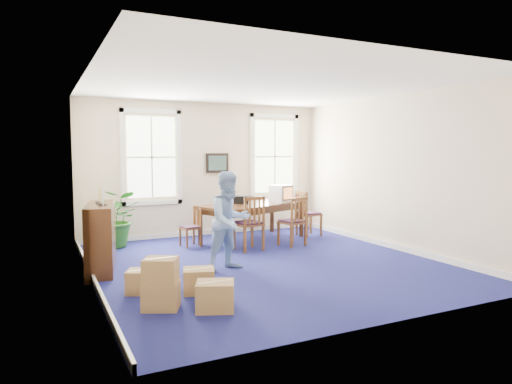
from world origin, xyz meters
name	(u,v)px	position (x,y,z in m)	size (l,w,h in m)	color
floor	(265,263)	(0.00, 0.00, 0.00)	(6.50, 6.50, 0.00)	navy
ceiling	(266,85)	(0.00, 0.00, 3.20)	(6.50, 6.50, 0.00)	white
wall_back	(205,169)	(0.00, 3.25, 1.60)	(6.50, 6.50, 0.00)	beige
wall_front	(393,188)	(0.00, -3.25, 1.60)	(6.50, 6.50, 0.00)	beige
wall_left	(88,180)	(-3.00, 0.00, 1.60)	(6.50, 6.50, 0.00)	beige
wall_right	(394,172)	(3.00, 0.00, 1.60)	(6.50, 6.50, 0.00)	beige
baseboard_back	(206,232)	(0.00, 3.22, 0.06)	(6.00, 0.04, 0.12)	white
baseboard_left	(93,280)	(-2.97, 0.00, 0.06)	(0.04, 6.50, 0.12)	white
baseboard_right	(391,245)	(2.97, 0.00, 0.06)	(0.04, 6.50, 0.12)	white
window_left	(152,157)	(-1.30, 3.23, 1.90)	(1.40, 0.12, 2.20)	white
window_right	(274,157)	(1.90, 3.23, 1.90)	(1.40, 0.12, 2.20)	white
wall_picture	(217,163)	(0.30, 3.20, 1.75)	(0.58, 0.06, 0.48)	black
conference_table	(253,222)	(0.71, 2.01, 0.43)	(2.52, 1.15, 0.86)	#422411
crt_tv	(281,193)	(1.46, 2.07, 1.06)	(0.43, 0.47, 0.39)	#B7B7BC
game_console	(295,200)	(1.80, 2.01, 0.88)	(0.15, 0.19, 0.05)	white
equipment_bag	(241,200)	(0.42, 2.07, 0.95)	(0.34, 0.22, 0.17)	black
chair_near_left	(249,223)	(0.19, 1.15, 0.56)	(0.50, 0.50, 1.12)	brown
chair_near_right	(292,221)	(1.23, 1.15, 0.53)	(0.48, 0.48, 1.06)	brown
chair_end_left	(190,227)	(-0.78, 2.01, 0.42)	(0.38, 0.38, 0.84)	brown
chair_end_right	(309,213)	(2.20, 2.01, 0.54)	(0.49, 0.49, 1.08)	brown
man	(230,221)	(-0.75, -0.14, 0.85)	(0.83, 0.64, 1.69)	#86ADDC
credenza	(101,236)	(-2.75, 0.80, 0.59)	(0.43, 1.50, 1.18)	#422411
brochure_rack	(101,192)	(-2.73, 0.80, 1.34)	(0.12, 0.71, 0.31)	#99999E
potted_plant	(116,218)	(-2.21, 2.66, 0.61)	(1.10, 0.96, 1.23)	#1E5617
cardboard_boxes	(172,279)	(-2.14, -1.49, 0.35)	(1.22, 1.22, 0.70)	#A27B48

